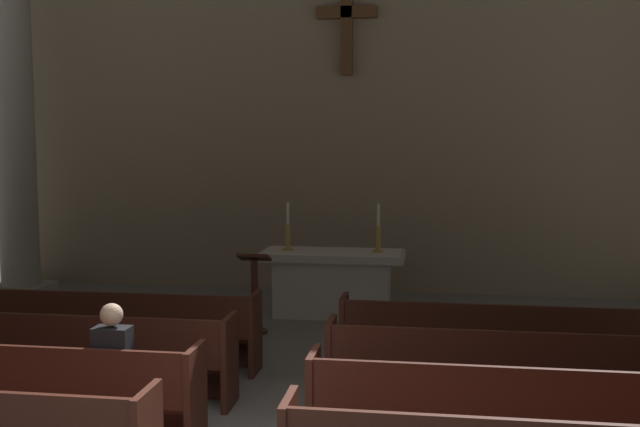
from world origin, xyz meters
TOP-DOWN VIEW (x-y plane):
  - pew_left_row_3 at (-2.38, 2.22)m, footprint 3.77×0.50m
  - pew_left_row_4 at (-2.38, 3.35)m, footprint 3.77×0.50m
  - pew_right_row_2 at (2.38, 1.09)m, footprint 3.77×0.50m
  - pew_right_row_3 at (2.38, 2.22)m, footprint 3.77×0.50m
  - pew_right_row_4 at (2.38, 3.35)m, footprint 3.77×0.50m
  - column_left_third at (-5.55, 7.00)m, footprint 0.98×0.98m
  - altar at (0.00, 6.35)m, footprint 2.20×0.90m
  - candlestick_left at (-0.70, 6.35)m, footprint 0.16×0.16m
  - candlestick_right at (0.70, 6.35)m, footprint 0.16×0.16m
  - apse_with_cross at (0.00, 8.40)m, footprint 12.15×0.45m
  - lectern at (-0.95, 5.15)m, footprint 0.44×0.36m
  - lone_worshipper at (-1.25, 1.13)m, footprint 0.32×0.43m

SIDE VIEW (x-z plane):
  - pew_left_row_3 at x=-2.38m, z-range 0.00..0.95m
  - pew_left_row_4 at x=-2.38m, z-range 0.00..0.95m
  - pew_right_row_2 at x=2.38m, z-range 0.00..0.95m
  - pew_right_row_3 at x=2.38m, z-range 0.00..0.95m
  - pew_right_row_4 at x=2.38m, z-range 0.00..0.95m
  - altar at x=0.00m, z-range 0.03..1.04m
  - lectern at x=-0.95m, z-range -0.03..1.13m
  - lone_worshipper at x=-1.25m, z-range 0.03..1.35m
  - candlestick_left at x=-0.70m, z-range 0.88..1.62m
  - candlestick_right at x=0.70m, z-range 0.88..1.62m
  - column_left_third at x=-5.55m, z-range -0.09..7.11m
  - apse_with_cross at x=0.00m, z-range 0.00..8.45m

